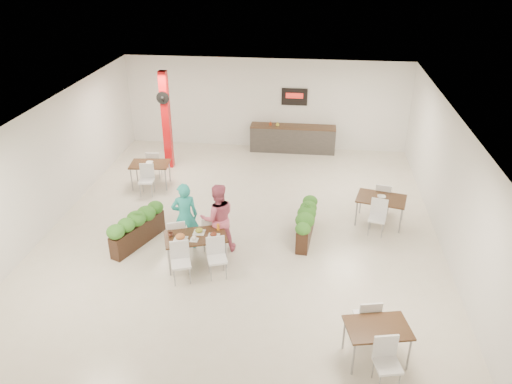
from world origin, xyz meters
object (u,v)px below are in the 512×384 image
Objects in this scene: side_table_b at (381,202)px; side_table_a at (150,167)px; main_table at (195,240)px; planter_left at (137,226)px; service_counter at (293,138)px; diner_woman at (218,218)px; red_column at (166,119)px; diner_man at (185,216)px; planter_right at (306,220)px; side_table_c at (377,333)px.

side_table_a is at bearing -179.44° from side_table_b.
main_table is 1.12× the size of planter_left.
service_counter is 1.55× the size of main_table.
side_table_a is 6.89m from side_table_b.
side_table_b is (4.02, 1.77, -0.24)m from diner_woman.
diner_woman is 4.23m from side_table_a.
main_table and side_table_b have the same top height.
red_column is 5.12m from diner_man.
red_column is 1.66× the size of main_table.
planter_left is at bearing -19.44° from diner_woman.
planter_right is 5.38m from side_table_a.
side_table_a is (-0.69, 3.23, 0.13)m from planter_left.
red_column is at bearing 78.24° from side_table_a.
side_table_c is (5.47, -3.22, 0.12)m from planter_left.
planter_left is at bearing -150.86° from side_table_b.
planter_left is 4.21m from planter_right.
main_table is 5.05m from side_table_b.
planter_right reaches higher than planter_left.
diner_woman reaches higher than diner_man.
service_counter is at bearing -128.11° from diner_man.
diner_woman is (2.55, -4.75, -0.77)m from red_column.
planter_left is (-2.02, 0.00, -0.38)m from diner_woman.
service_counter is 5.82m from planter_right.
main_table is at bearing -149.26° from planter_right.
planter_right is 1.10× the size of side_table_b.
red_column is 1.85× the size of planter_left.
side_table_c is at bearing -33.54° from main_table.
side_table_a is 8.92m from side_table_c.
side_table_b is at bearing 25.91° from planter_right.
diner_man is 0.94× the size of planter_right.
diner_woman is 1.05× the size of side_table_c.
main_table is 1.16× the size of side_table_b.
service_counter is 1.71× the size of diner_woman.
side_table_b is at bearing -179.23° from diner_man.
planter_left is at bearing -83.87° from side_table_a.
red_column is 1.07× the size of service_counter.
diner_man is 3.77m from side_table_a.
main_table is at bearing 133.71° from side_table_c.
service_counter reaches higher than side_table_c.
side_table_b is (1.92, 0.93, 0.14)m from planter_right.
main_table is (-1.85, -7.27, 0.14)m from service_counter.
red_column is at bearing 111.62° from main_table.
diner_man is at bearing -19.36° from diner_woman.
red_column is 1.83× the size of diner_woman.
planter_left is 1.03× the size of side_table_c.
service_counter is at bearing -121.69° from diner_woman.
planter_left is (0.53, -4.75, -1.14)m from red_column.
service_counter is 7.00m from diner_man.
side_table_b is at bearing -175.64° from diner_woman.
main_table is at bearing -22.24° from planter_left.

